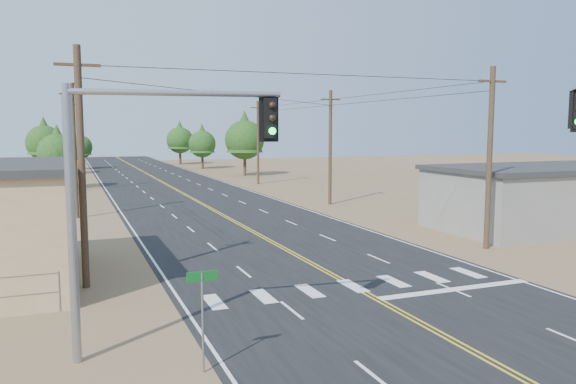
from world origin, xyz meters
TOP-DOWN VIEW (x-y plane):
  - ground at (0.00, 0.00)m, footprint 220.00×220.00m
  - road at (0.00, 30.00)m, footprint 15.00×200.00m
  - building_right at (19.00, 16.00)m, footprint 15.00×8.00m
  - utility_pole_left_near at (-10.50, 12.00)m, footprint 1.80×0.30m
  - utility_pole_left_mid at (-10.50, 32.00)m, footprint 1.80×0.30m
  - utility_pole_left_far at (-10.50, 52.00)m, footprint 1.80×0.30m
  - utility_pole_right_near at (10.50, 12.00)m, footprint 1.80×0.30m
  - utility_pole_right_mid at (10.50, 32.00)m, footprint 1.80×0.30m
  - utility_pole_right_far at (10.50, 52.00)m, footprint 1.80×0.30m
  - signal_mast_left at (-9.29, 3.79)m, footprint 6.07×1.10m
  - street_sign at (-7.80, 2.00)m, footprint 0.84×0.07m
  - tree_left_near at (-11.99, 54.79)m, footprint 4.34×4.34m
  - tree_left_mid at (-14.00, 75.68)m, footprint 5.10×5.10m
  - tree_left_far at (-9.00, 87.09)m, footprint 4.03×4.03m
  - tree_right_near at (12.62, 64.32)m, footprint 5.60×5.60m
  - tree_right_mid at (10.24, 80.86)m, footprint 4.55×4.55m
  - tree_right_far at (9.00, 94.18)m, footprint 4.99×4.99m

SIDE VIEW (x-z plane):
  - ground at x=0.00m, z-range 0.00..0.00m
  - road at x=0.00m, z-range 0.00..0.02m
  - street_sign at x=-7.80m, z-range 0.48..3.31m
  - building_right at x=19.00m, z-range 0.00..4.00m
  - tree_left_far at x=-9.00m, z-range 0.75..7.45m
  - tree_left_near at x=-11.99m, z-range 0.80..8.03m
  - tree_right_mid at x=10.24m, z-range 0.84..8.42m
  - tree_right_far at x=9.00m, z-range 0.93..9.25m
  - utility_pole_left_near at x=-10.50m, z-range 0.12..10.12m
  - utility_pole_left_mid at x=-10.50m, z-range 0.12..10.12m
  - utility_pole_left_far at x=-10.50m, z-range 0.12..10.12m
  - utility_pole_right_near at x=10.50m, z-range 0.12..10.12m
  - utility_pole_right_mid at x=10.50m, z-range 0.12..10.12m
  - utility_pole_right_far at x=10.50m, z-range 0.12..10.12m
  - tree_left_mid at x=-14.00m, z-range 0.95..9.44m
  - signal_mast_left at x=-9.29m, z-range 1.35..9.21m
  - tree_right_near at x=12.62m, z-range 1.04..10.37m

